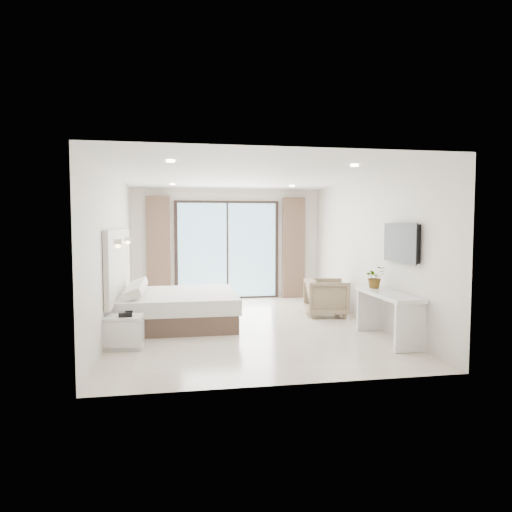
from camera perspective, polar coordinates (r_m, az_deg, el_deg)
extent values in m
plane|color=beige|center=(8.37, -1.22, -8.71)|extent=(6.20, 6.20, 0.00)
cube|color=silver|center=(11.25, -3.63, 1.50)|extent=(4.60, 0.02, 2.70)
cube|color=silver|center=(5.15, 4.02, -1.50)|extent=(4.60, 0.02, 2.70)
cube|color=silver|center=(8.15, -17.42, 0.37)|extent=(0.02, 6.20, 2.70)
cube|color=silver|center=(8.82, 13.70, 0.70)|extent=(0.02, 6.20, 2.70)
cube|color=white|center=(8.21, -1.25, 10.01)|extent=(4.60, 6.20, 0.02)
cube|color=white|center=(8.46, -16.79, -0.85)|extent=(0.08, 3.00, 1.20)
cube|color=black|center=(7.50, 17.78, 1.58)|extent=(0.06, 1.00, 0.58)
cube|color=black|center=(7.48, 17.51, 1.58)|extent=(0.02, 1.04, 0.62)
cube|color=black|center=(11.23, -3.61, 0.73)|extent=(2.56, 0.04, 2.42)
cube|color=#97CFF2|center=(11.20, -3.59, 0.72)|extent=(2.40, 0.01, 2.30)
cube|color=brown|center=(11.05, -12.08, 0.85)|extent=(0.55, 0.14, 2.50)
cube|color=brown|center=(11.42, 4.71, 1.03)|extent=(0.55, 0.14, 2.50)
cylinder|color=white|center=(6.33, -10.65, 11.55)|extent=(0.12, 0.12, 0.02)
cylinder|color=white|center=(6.82, 12.22, 10.98)|extent=(0.12, 0.12, 0.02)
cylinder|color=white|center=(9.90, -10.40, 8.80)|extent=(0.12, 0.12, 0.02)
cylinder|color=white|center=(10.22, 4.50, 8.70)|extent=(0.12, 0.12, 0.02)
cube|color=brown|center=(8.54, -9.81, -7.39)|extent=(2.03, 1.93, 0.32)
cube|color=silver|center=(8.49, -9.84, -5.44)|extent=(2.11, 2.01, 0.26)
cube|color=white|center=(7.84, -15.11, -4.81)|extent=(0.28, 0.41, 0.14)
cube|color=white|center=(8.27, -14.84, -4.35)|extent=(0.28, 0.41, 0.14)
cube|color=white|center=(8.71, -14.59, -3.93)|extent=(0.28, 0.41, 0.14)
cube|color=white|center=(9.14, -14.37, -3.55)|extent=(0.28, 0.41, 0.14)
cube|color=silver|center=(7.09, -16.23, -7.40)|extent=(0.57, 0.48, 0.05)
cube|color=silver|center=(7.19, -16.16, -10.76)|extent=(0.57, 0.48, 0.05)
cube|color=silver|center=(6.95, -16.36, -9.48)|extent=(0.53, 0.10, 0.43)
cube|color=silver|center=(7.32, -16.03, -8.79)|extent=(0.53, 0.10, 0.43)
cube|color=black|center=(7.04, -16.02, -7.02)|extent=(0.21, 0.17, 0.06)
cube|color=silver|center=(7.48, 16.22, -4.63)|extent=(0.47, 1.52, 0.06)
cube|color=silver|center=(6.95, 18.67, -8.56)|extent=(0.46, 0.06, 0.71)
cube|color=silver|center=(8.15, 14.03, -6.62)|extent=(0.46, 0.06, 0.71)
imported|color=#33662D|center=(7.91, 14.63, -2.85)|extent=(0.38, 0.41, 0.29)
imported|color=#8B7F5B|center=(9.31, 8.80, -4.90)|extent=(0.84, 0.88, 0.81)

